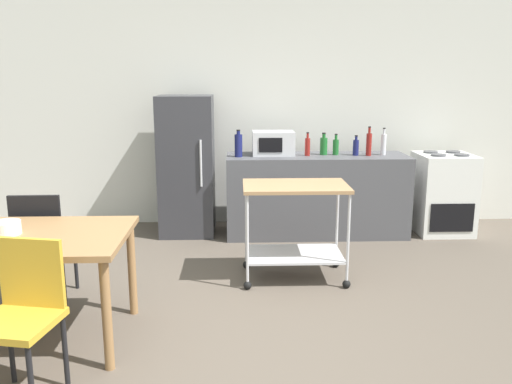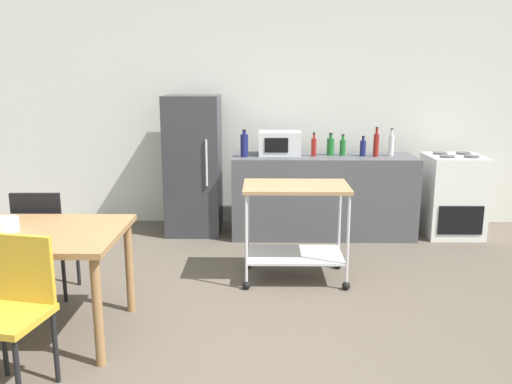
{
  "view_description": "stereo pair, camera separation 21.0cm",
  "coord_description": "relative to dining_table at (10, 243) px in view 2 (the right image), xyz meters",
  "views": [
    {
      "loc": [
        0.02,
        -3.17,
        1.77
      ],
      "look_at": [
        0.17,
        1.2,
        0.8
      ],
      "focal_mm": 37.18,
      "sensor_mm": 36.0,
      "label": 1
    },
    {
      "loc": [
        0.23,
        -3.17,
        1.77
      ],
      "look_at": [
        0.17,
        1.2,
        0.8
      ],
      "focal_mm": 37.18,
      "sensor_mm": 36.0,
      "label": 2
    }
  ],
  "objects": [
    {
      "name": "chair_black",
      "position": [
        -0.05,
        0.65,
        -0.15
      ],
      "size": [
        0.41,
        0.41,
        0.89
      ],
      "rotation": [
        0.0,
        0.0,
        3.16
      ],
      "color": "black",
      "rests_on": "ground_plane"
    },
    {
      "name": "bottle_vinegar",
      "position": [
        2.92,
        2.36,
        0.36
      ],
      "size": [
        0.06,
        0.06,
        0.32
      ],
      "color": "maroon",
      "rests_on": "kitchen_counter"
    },
    {
      "name": "bottle_soda",
      "position": [
        2.79,
        2.38,
        0.32
      ],
      "size": [
        0.06,
        0.06,
        0.22
      ],
      "color": "navy",
      "rests_on": "kitchen_counter"
    },
    {
      "name": "kitchen_cart",
      "position": [
        1.98,
        1.07,
        -0.1
      ],
      "size": [
        0.91,
        0.57,
        0.85
      ],
      "color": "#A37A51",
      "rests_on": "ground_plane"
    },
    {
      "name": "back_wall",
      "position": [
        1.46,
        3.0,
        0.78
      ],
      "size": [
        8.4,
        0.12,
        2.9
      ],
      "primitive_type": "cube",
      "color": "silver",
      "rests_on": "ground_plane"
    },
    {
      "name": "bottle_sesame_oil",
      "position": [
        3.1,
        2.41,
        0.35
      ],
      "size": [
        0.06,
        0.06,
        0.3
      ],
      "color": "silver",
      "rests_on": "kitchen_counter"
    },
    {
      "name": "microwave",
      "position": [
        1.88,
        2.46,
        0.36
      ],
      "size": [
        0.46,
        0.35,
        0.26
      ],
      "color": "silver",
      "rests_on": "kitchen_counter"
    },
    {
      "name": "bottle_hot_sauce",
      "position": [
        2.25,
        2.38,
        0.33
      ],
      "size": [
        0.06,
        0.06,
        0.26
      ],
      "color": "maroon",
      "rests_on": "kitchen_counter"
    },
    {
      "name": "refrigerator",
      "position": [
        0.91,
        2.5,
        0.1
      ],
      "size": [
        0.6,
        0.63,
        1.55
      ],
      "color": "#333338",
      "rests_on": "ground_plane"
    },
    {
      "name": "chair_mustard",
      "position": [
        0.3,
        -0.65,
        -0.15
      ],
      "size": [
        0.47,
        0.47,
        0.89
      ],
      "rotation": [
        0.0,
        0.0,
        -0.2
      ],
      "color": "gold",
      "rests_on": "ground_plane"
    },
    {
      "name": "dining_table",
      "position": [
        0.0,
        0.0,
        0.0
      ],
      "size": [
        1.5,
        0.9,
        0.75
      ],
      "color": "olive",
      "rests_on": "ground_plane"
    },
    {
      "name": "ground_plane",
      "position": [
        1.46,
        -0.2,
        -0.67
      ],
      "size": [
        12.0,
        12.0,
        0.0
      ],
      "primitive_type": "plane",
      "color": "brown"
    },
    {
      "name": "kitchen_counter",
      "position": [
        2.36,
        2.4,
        -0.22
      ],
      "size": [
        2.0,
        0.64,
        0.9
      ],
      "primitive_type": "cube",
      "color": "#4C4C51",
      "rests_on": "ground_plane"
    },
    {
      "name": "bottle_wine",
      "position": [
        2.44,
        2.45,
        0.33
      ],
      "size": [
        0.08,
        0.08,
        0.24
      ],
      "color": "#1E6628",
      "rests_on": "kitchen_counter"
    },
    {
      "name": "fruit_bowl",
      "position": [
        -0.03,
        0.01,
        0.12
      ],
      "size": [
        0.18,
        0.18,
        0.09
      ],
      "primitive_type": "cylinder",
      "color": "white",
      "rests_on": "dining_table"
    },
    {
      "name": "bottle_olive_oil",
      "position": [
        1.49,
        2.32,
        0.36
      ],
      "size": [
        0.08,
        0.08,
        0.29
      ],
      "color": "navy",
      "rests_on": "kitchen_counter"
    },
    {
      "name": "bottle_soy_sauce",
      "position": [
        2.57,
        2.43,
        0.32
      ],
      "size": [
        0.07,
        0.07,
        0.23
      ],
      "color": "#1E6628",
      "rests_on": "kitchen_counter"
    },
    {
      "name": "stove_oven",
      "position": [
        3.81,
        2.42,
        -0.22
      ],
      "size": [
        0.6,
        0.61,
        0.92
      ],
      "color": "white",
      "rests_on": "ground_plane"
    }
  ]
}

